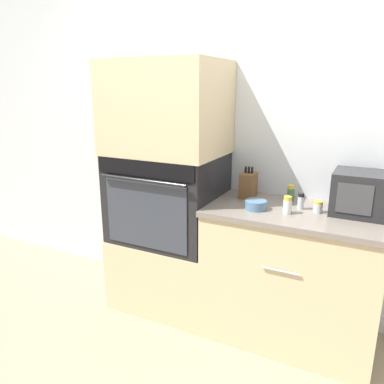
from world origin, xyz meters
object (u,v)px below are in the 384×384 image
microwave (360,193)px  condiment_jar_back (291,193)px  wall_oven (168,197)px  bowl (256,205)px  condiment_jar_near (301,201)px  condiment_jar_far (318,207)px  condiment_jar_mid (287,205)px  knife_block (248,185)px

microwave → condiment_jar_back: microwave is taller
wall_oven → bowl: (0.70, -0.09, 0.07)m
microwave → condiment_jar_near: 0.35m
wall_oven → condiment_jar_near: (0.96, 0.04, 0.09)m
wall_oven → condiment_jar_near: bearing=2.2°
microwave → condiment_jar_near: (-0.33, -0.07, -0.08)m
microwave → condiment_jar_far: microwave is taller
microwave → bowl: microwave is taller
wall_oven → condiment_jar_mid: (0.90, -0.09, 0.09)m
bowl → condiment_jar_far: 0.38m
wall_oven → condiment_jar_near: wall_oven is taller
condiment_jar_near → bowl: bearing=-153.3°
condiment_jar_near → condiment_jar_far: (0.11, -0.02, -0.02)m
wall_oven → bowl: bearing=-7.4°
knife_block → condiment_jar_near: 0.40m
condiment_jar_mid → condiment_jar_far: bearing=32.6°
condiment_jar_back → microwave: bearing=-10.8°
bowl → condiment_jar_far: condiment_jar_far is taller
wall_oven → knife_block: 0.60m
knife_block → condiment_jar_near: (0.39, -0.11, -0.04)m
condiment_jar_mid → condiment_jar_back: 0.28m
wall_oven → condiment_jar_mid: size_ratio=7.00×
wall_oven → condiment_jar_back: (0.86, 0.19, 0.09)m
condiment_jar_mid → condiment_jar_far: 0.20m
condiment_jar_near → condiment_jar_far: condiment_jar_near is taller
wall_oven → microwave: 1.30m
microwave → condiment_jar_near: microwave is taller
condiment_jar_mid → bowl: bearing=-179.1°
condiment_jar_mid → condiment_jar_far: size_ratio=1.51×
condiment_jar_mid → condiment_jar_back: same height
knife_block → wall_oven: bearing=-166.0°
microwave → condiment_jar_far: 0.26m
knife_block → condiment_jar_back: (0.29, 0.05, -0.04)m
condiment_jar_near → condiment_jar_back: condiment_jar_back is taller
condiment_jar_near → knife_block: bearing=164.5°
knife_block → bowl: size_ratio=1.60×
condiment_jar_near → condiment_jar_back: (-0.10, 0.15, 0.00)m
wall_oven → bowl: size_ratio=5.63×
bowl → condiment_jar_near: condiment_jar_near is taller
condiment_jar_near → condiment_jar_back: bearing=122.2°
microwave → knife_block: size_ratio=1.42×
knife_block → condiment_jar_far: (0.49, -0.13, -0.05)m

